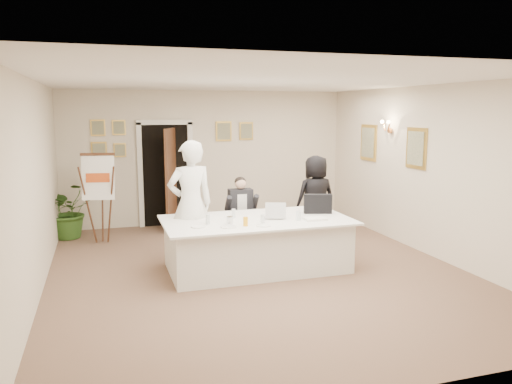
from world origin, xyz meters
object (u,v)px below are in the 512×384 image
Objects in this scene: standing_man at (191,204)px; oj_glass at (246,222)px; steel_jug at (230,220)px; standing_woman at (316,198)px; paper_stack at (315,219)px; laptop_bag at (318,204)px; potted_palm at (69,210)px; laptop at (273,209)px; conference_table at (257,244)px; flip_chart at (100,203)px; seated_man at (241,213)px.

standing_man is 15.01× the size of oj_glass.
standing_man is 17.73× the size of steel_jug.
paper_stack is (-0.76, -1.67, 0.00)m from standing_woman.
standing_woman is 1.35m from laptop_bag.
standing_woman reaches higher than potted_palm.
standing_man is at bearing 179.30° from laptop.
oj_glass is 0.26m from steel_jug.
oj_glass is at bearing -51.96° from potted_palm.
conference_table is 3.19m from flip_chart.
potted_palm is at bearing 141.92° from seated_man.
conference_table is at bearing -156.63° from laptop_bag.
standing_woman is 14.34× the size of steel_jug.
laptop is at bearing 1.39° from conference_table.
flip_chart reaches higher than steel_jug.
standing_woman is at bearing -168.04° from standing_man.
potted_palm reaches higher than conference_table.
seated_man is 1.25m from standing_man.
flip_chart is 3.02m from steel_jug.
flip_chart is 4.76× the size of laptop.
potted_palm is 9.59× the size of steel_jug.
standing_man is (1.32, -1.82, 0.23)m from flip_chart.
paper_stack is at bearing 63.15° from standing_woman.
conference_table is 8.27× the size of laptop.
paper_stack is (0.81, -0.31, 0.40)m from conference_table.
oj_glass is (2.54, -3.24, 0.31)m from potted_palm.
standing_woman is 12.13× the size of oj_glass.
conference_table is at bearing -45.32° from potted_palm.
laptop is at bearing -42.73° from potted_palm.
potted_palm is (-2.82, 2.86, 0.13)m from conference_table.
standing_woman is 3.61× the size of laptop_bag.
standing_woman reaches higher than oj_glass.
steel_jug reaches higher than paper_stack.
laptop is 1.05× the size of paper_stack.
conference_table is 25.43× the size of steel_jug.
paper_stack is at bearing -41.01° from potted_palm.
flip_chart is at bearing 135.04° from conference_table.
potted_palm is at bearing 128.04° from oj_glass.
potted_palm is at bearing 138.99° from paper_stack.
standing_man reaches higher than standing_woman.
seated_man reaches higher than paper_stack.
laptop is (0.20, -1.10, 0.27)m from seated_man.
oj_glass is at bearing -125.68° from laptop.
laptop reaches higher than steel_jug.
laptop_bag is at bearing 12.13° from steel_jug.
potted_palm is at bearing 155.97° from laptop.
seated_man is at bearing 86.65° from conference_table.
seated_man reaches higher than potted_palm.
standing_man reaches higher than steel_jug.
seated_man is at bearing 118.82° from laptop.
seated_man is 1.43m from steel_jug.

